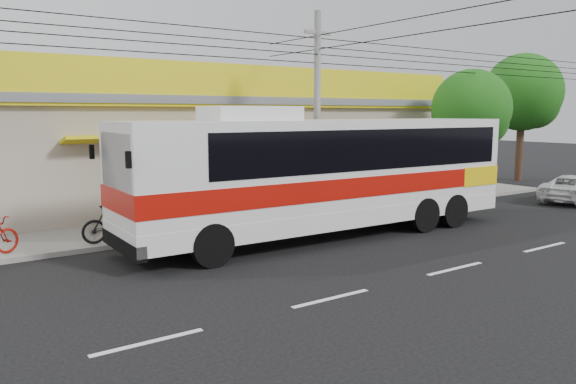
# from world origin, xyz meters

# --- Properties ---
(ground) EXTENTS (120.00, 120.00, 0.00)m
(ground) POSITION_xyz_m (0.00, 0.00, 0.00)
(ground) COLOR black
(ground) RESTS_ON ground
(sidewalk) EXTENTS (30.00, 3.20, 0.15)m
(sidewalk) POSITION_xyz_m (0.00, 6.00, 0.07)
(sidewalk) COLOR gray
(sidewalk) RESTS_ON ground
(lane_markings) EXTENTS (50.00, 0.12, 0.01)m
(lane_markings) POSITION_xyz_m (0.00, -2.50, 0.00)
(lane_markings) COLOR silver
(lane_markings) RESTS_ON ground
(storefront_building) EXTENTS (22.60, 9.20, 5.70)m
(storefront_building) POSITION_xyz_m (-0.01, 11.54, 2.30)
(storefront_building) COLOR #A39783
(storefront_building) RESTS_ON ground
(coach_bus) EXTENTS (13.23, 3.05, 4.06)m
(coach_bus) POSITION_xyz_m (-0.10, 2.28, 2.17)
(coach_bus) COLOR silver
(coach_bus) RESTS_ON ground
(motorbike_dark) EXTENTS (1.86, 0.61, 1.10)m
(motorbike_dark) POSITION_xyz_m (-6.27, 4.70, 0.70)
(motorbike_dark) COLOR black
(motorbike_dark) RESTS_ON sidewalk
(white_car) EXTENTS (4.62, 2.84, 1.19)m
(white_car) POSITION_xyz_m (12.95, 1.48, 0.60)
(white_car) COLOR silver
(white_car) RESTS_ON ground
(utility_pole) EXTENTS (34.00, 14.00, 7.31)m
(utility_pole) POSITION_xyz_m (0.77, 4.20, 6.03)
(utility_pole) COLOR slate
(utility_pole) RESTS_ON ground
(tree_near) EXTENTS (3.51, 3.51, 5.82)m
(tree_near) POSITION_xyz_m (10.11, 4.80, 3.94)
(tree_near) COLOR black
(tree_near) RESTS_ON ground
(tree_far) EXTENTS (4.35, 4.35, 7.21)m
(tree_far) POSITION_xyz_m (18.18, 7.47, 4.88)
(tree_far) COLOR black
(tree_far) RESTS_ON ground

